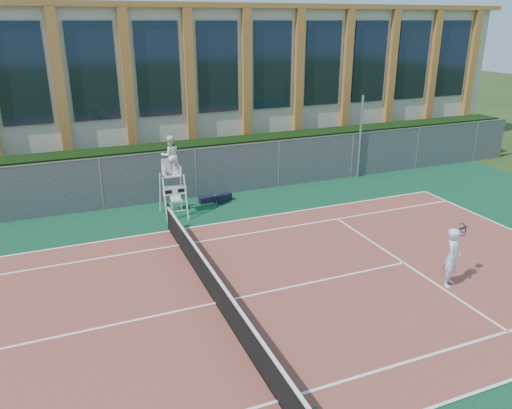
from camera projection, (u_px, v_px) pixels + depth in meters
name	position (u px, v px, depth m)	size (l,w,h in m)	color
ground	(216.00, 304.00, 13.87)	(120.00, 120.00, 0.00)	#233814
apron	(205.00, 287.00, 14.74)	(36.00, 20.00, 0.01)	#0D3C1F
tennis_court	(216.00, 303.00, 13.86)	(23.77, 10.97, 0.02)	brown
tennis_net	(215.00, 287.00, 13.69)	(0.10, 11.30, 1.10)	black
fence	(150.00, 179.00, 21.12)	(40.00, 0.06, 2.20)	#595E60
hedge	(145.00, 171.00, 22.16)	(40.00, 1.40, 2.20)	black
building	(114.00, 82.00, 27.99)	(45.00, 10.60, 8.22)	beige
steel_pole	(360.00, 137.00, 24.40)	(0.12, 0.12, 4.07)	#9EA0A5
umpire_chair	(170.00, 157.00, 19.33)	(0.92, 1.42, 3.31)	white
plastic_chair	(176.00, 197.00, 20.57)	(0.49, 0.49, 0.97)	silver
sports_bag_near	(223.00, 198.00, 21.61)	(0.78, 0.31, 0.33)	black
sports_bag_far	(207.00, 200.00, 21.52)	(0.67, 0.29, 0.27)	black
tennis_player	(452.00, 257.00, 14.52)	(1.06, 0.82, 1.81)	silver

